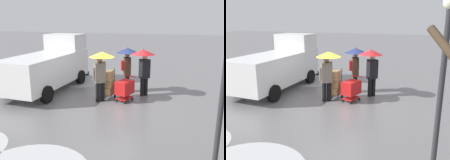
% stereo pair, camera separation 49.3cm
% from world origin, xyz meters
% --- Properties ---
extents(ground_plane, '(90.00, 90.00, 0.00)m').
position_xyz_m(ground_plane, '(0.00, 0.00, 0.00)').
color(ground_plane, slate).
extents(slush_patch_near_cluster, '(2.08, 2.08, 0.01)m').
position_xyz_m(slush_patch_near_cluster, '(2.31, -2.34, 0.00)').
color(slush_patch_near_cluster, '#999BA0').
rests_on(slush_patch_near_cluster, ground).
extents(cargo_van_parked_right, '(2.29, 5.38, 2.60)m').
position_xyz_m(cargo_van_parked_right, '(3.30, -0.81, 1.18)').
color(cargo_van_parked_right, white).
rests_on(cargo_van_parked_right, ground).
extents(shopping_cart_vendor, '(0.78, 0.95, 1.02)m').
position_xyz_m(shopping_cart_vendor, '(-0.69, -0.08, 0.57)').
color(shopping_cart_vendor, red).
rests_on(shopping_cart_vendor, ground).
extents(hand_dolly_boxes, '(0.53, 0.70, 1.32)m').
position_xyz_m(hand_dolly_boxes, '(0.09, -0.14, 0.70)').
color(hand_dolly_boxes, '#515156').
rests_on(hand_dolly_boxes, ground).
extents(pedestrian_pink_side, '(1.04, 1.04, 2.15)m').
position_xyz_m(pedestrian_pink_side, '(-1.29, -1.04, 1.58)').
color(pedestrian_pink_side, black).
rests_on(pedestrian_pink_side, ground).
extents(pedestrian_black_side, '(1.04, 1.04, 2.15)m').
position_xyz_m(pedestrian_black_side, '(0.25, 0.22, 1.58)').
color(pedestrian_black_side, black).
rests_on(pedestrian_black_side, ground).
extents(pedestrian_white_side, '(1.04, 1.04, 2.15)m').
position_xyz_m(pedestrian_white_side, '(-0.46, -1.38, 1.57)').
color(pedestrian_white_side, black).
rests_on(pedestrian_white_side, ground).
extents(street_lamp, '(0.28, 0.28, 3.86)m').
position_xyz_m(street_lamp, '(-3.90, 3.93, 2.37)').
color(street_lamp, '#2D2D33').
rests_on(street_lamp, ground).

